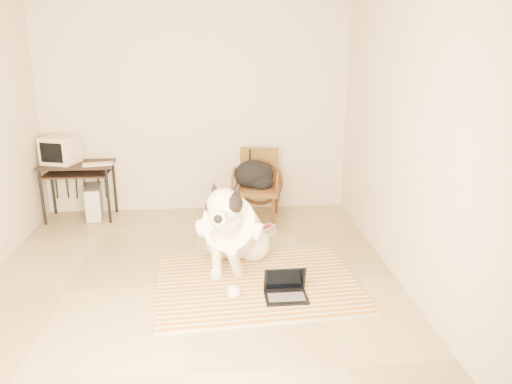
{
  "coord_description": "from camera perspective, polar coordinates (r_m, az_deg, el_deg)",
  "views": [
    {
      "loc": [
        0.28,
        -4.31,
        2.27
      ],
      "look_at": [
        0.64,
        0.36,
        0.81
      ],
      "focal_mm": 35.0,
      "sensor_mm": 36.0,
      "label": 1
    }
  ],
  "objects": [
    {
      "name": "dog",
      "position": [
        5.02,
        -2.64,
        -4.42
      ],
      "size": [
        0.73,
        1.44,
        1.04
      ],
      "color": "silver",
      "rests_on": "rug"
    },
    {
      "name": "crt_monitor",
      "position": [
        6.76,
        -21.47,
        4.51
      ],
      "size": [
        0.48,
        0.47,
        0.34
      ],
      "color": "#C3B499",
      "rests_on": "computer_desk"
    },
    {
      "name": "wall_front",
      "position": [
        2.27,
        -11.17,
        -6.87
      ],
      "size": [
        4.5,
        0.0,
        4.5
      ],
      "primitive_type": "plane",
      "rotation": [
        -1.57,
        0.0,
        0.0
      ],
      "color": "beige",
      "rests_on": "floor"
    },
    {
      "name": "wall_right",
      "position": [
        4.73,
        17.04,
        5.38
      ],
      "size": [
        0.0,
        4.5,
        4.5
      ],
      "primitive_type": "plane",
      "rotation": [
        1.57,
        0.0,
        -1.57
      ],
      "color": "beige",
      "rests_on": "floor"
    },
    {
      "name": "rattan_chair",
      "position": [
        6.45,
        0.13,
        0.88
      ],
      "size": [
        0.68,
        0.67,
        0.88
      ],
      "color": "brown",
      "rests_on": "floor"
    },
    {
      "name": "computer_desk",
      "position": [
        6.72,
        -19.75,
        2.22
      ],
      "size": [
        0.89,
        0.5,
        0.74
      ],
      "color": "black",
      "rests_on": "floor"
    },
    {
      "name": "sneaker_right",
      "position": [
        5.97,
        1.18,
        -4.53
      ],
      "size": [
        0.27,
        0.31,
        0.1
      ],
      "color": "white",
      "rests_on": "floor"
    },
    {
      "name": "sneaker_left",
      "position": [
        5.75,
        -2.21,
        -5.46
      ],
      "size": [
        0.15,
        0.29,
        0.1
      ],
      "color": "white",
      "rests_on": "floor"
    },
    {
      "name": "backpack",
      "position": [
        6.34,
        -0.1,
        1.84
      ],
      "size": [
        0.5,
        0.44,
        0.37
      ],
      "color": "black",
      "rests_on": "rattan_chair"
    },
    {
      "name": "rug",
      "position": [
        4.85,
        0.18,
        -10.38
      ],
      "size": [
        2.01,
        1.6,
        0.02
      ],
      "color": "#BC650C",
      "rests_on": "floor"
    },
    {
      "name": "floor",
      "position": [
        4.88,
        -7.35,
        -10.53
      ],
      "size": [
        4.5,
        4.5,
        0.0
      ],
      "primitive_type": "plane",
      "color": "#97865C",
      "rests_on": "ground"
    },
    {
      "name": "wall_back",
      "position": [
        6.63,
        -6.93,
        9.25
      ],
      "size": [
        4.5,
        0.0,
        4.5
      ],
      "primitive_type": "plane",
      "rotation": [
        1.57,
        0.0,
        0.0
      ],
      "color": "beige",
      "rests_on": "floor"
    },
    {
      "name": "desk_keyboard",
      "position": [
        6.53,
        -17.62,
        3.05
      ],
      "size": [
        0.38,
        0.21,
        0.02
      ],
      "primitive_type": "cube",
      "rotation": [
        0.0,
        0.0,
        0.21
      ],
      "color": "#C3B499",
      "rests_on": "computer_desk"
    },
    {
      "name": "laptop",
      "position": [
        4.58,
        3.41,
        -11.11
      ],
      "size": [
        0.38,
        0.28,
        0.27
      ],
      "color": "black",
      "rests_on": "rug"
    },
    {
      "name": "pc_tower",
      "position": [
        6.82,
        -18.06,
        -1.09
      ],
      "size": [
        0.26,
        0.48,
        0.43
      ],
      "color": "#515154",
      "rests_on": "floor"
    }
  ]
}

